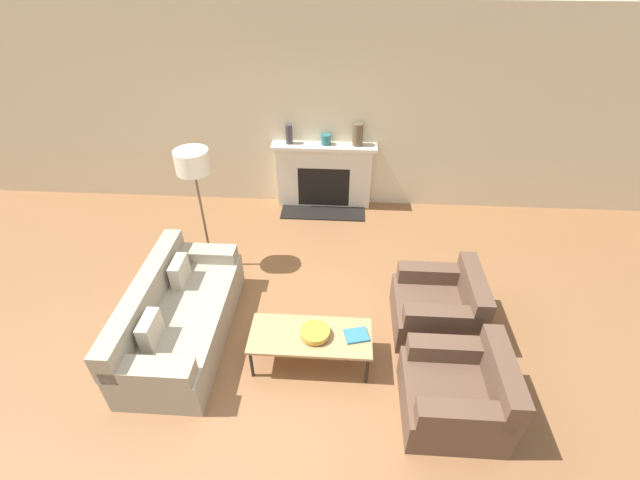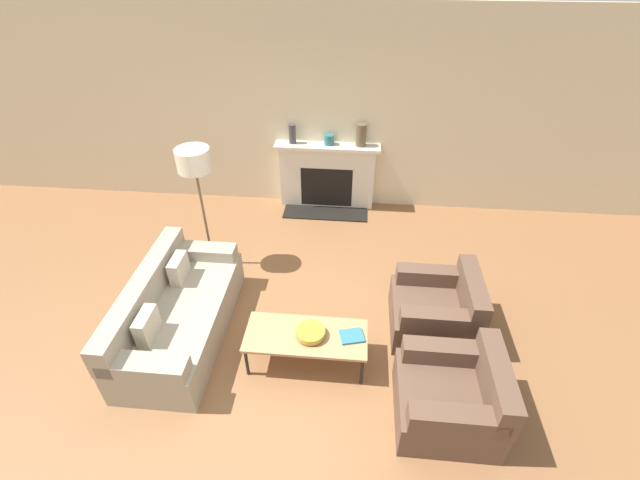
% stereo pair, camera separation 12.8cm
% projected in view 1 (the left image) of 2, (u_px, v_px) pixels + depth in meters
% --- Properties ---
extents(ground_plane, '(18.00, 18.00, 0.00)m').
position_uv_depth(ground_plane, '(289.00, 357.00, 4.45)').
color(ground_plane, brown).
extents(wall_back, '(18.00, 0.06, 2.90)m').
position_uv_depth(wall_back, '(311.00, 113.00, 6.15)').
color(wall_back, beige).
rests_on(wall_back, ground_plane).
extents(fireplace, '(1.56, 0.59, 1.03)m').
position_uv_depth(fireplace, '(324.00, 177.00, 6.59)').
color(fireplace, beige).
rests_on(fireplace, ground_plane).
extents(couch, '(0.87, 1.88, 0.75)m').
position_uv_depth(couch, '(179.00, 317.00, 4.52)').
color(couch, '#9E937F').
rests_on(couch, ground_plane).
extents(armchair_near, '(0.88, 0.85, 0.74)m').
position_uv_depth(armchair_near, '(459.00, 394.00, 3.79)').
color(armchair_near, brown).
rests_on(armchair_near, ground_plane).
extents(armchair_far, '(0.88, 0.85, 0.74)m').
position_uv_depth(armchair_far, '(439.00, 307.00, 4.64)').
color(armchair_far, brown).
rests_on(armchair_far, ground_plane).
extents(coffee_table, '(1.20, 0.52, 0.39)m').
position_uv_depth(coffee_table, '(310.00, 337.00, 4.20)').
color(coffee_table, tan).
rests_on(coffee_table, ground_plane).
extents(bowl, '(0.29, 0.29, 0.08)m').
position_uv_depth(bowl, '(315.00, 333.00, 4.15)').
color(bowl, '#BC8E2D').
rests_on(bowl, coffee_table).
extents(book, '(0.26, 0.23, 0.02)m').
position_uv_depth(book, '(356.00, 335.00, 4.17)').
color(book, teal).
rests_on(book, coffee_table).
extents(floor_lamp, '(0.39, 0.39, 1.63)m').
position_uv_depth(floor_lamp, '(194.00, 172.00, 4.86)').
color(floor_lamp, brown).
rests_on(floor_lamp, ground_plane).
extents(mantel_vase_left, '(0.10, 0.10, 0.28)m').
position_uv_depth(mantel_vase_left, '(289.00, 134.00, 6.23)').
color(mantel_vase_left, '#3D383D').
rests_on(mantel_vase_left, fireplace).
extents(mantel_vase_center_left, '(0.15, 0.15, 0.15)m').
position_uv_depth(mantel_vase_center_left, '(326.00, 139.00, 6.24)').
color(mantel_vase_center_left, '#28666B').
rests_on(mantel_vase_center_left, fireplace).
extents(mantel_vase_center_right, '(0.15, 0.15, 0.33)m').
position_uv_depth(mantel_vase_center_right, '(358.00, 134.00, 6.17)').
color(mantel_vase_center_right, brown).
rests_on(mantel_vase_center_right, fireplace).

